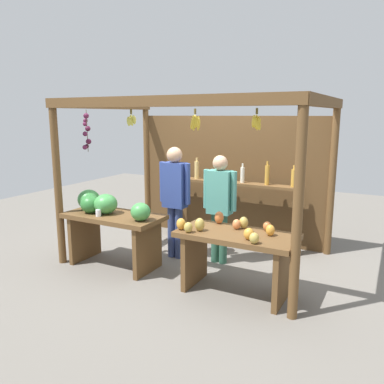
% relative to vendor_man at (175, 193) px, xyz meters
% --- Properties ---
extents(ground_plane, '(12.00, 12.00, 0.00)m').
position_rel_vendor_man_xyz_m(ground_plane, '(0.31, 0.13, -0.95)').
color(ground_plane, slate).
rests_on(ground_plane, ground).
extents(market_stall, '(3.30, 2.19, 2.22)m').
position_rel_vendor_man_xyz_m(market_stall, '(0.31, 0.60, 0.36)').
color(market_stall, brown).
rests_on(market_stall, ground).
extents(fruit_counter_left, '(1.37, 0.64, 0.99)m').
position_rel_vendor_man_xyz_m(fruit_counter_left, '(-0.64, -0.66, -0.28)').
color(fruit_counter_left, brown).
rests_on(fruit_counter_left, ground).
extents(fruit_counter_right, '(1.34, 0.64, 0.87)m').
position_rel_vendor_man_xyz_m(fruit_counter_right, '(1.17, -0.65, -0.39)').
color(fruit_counter_right, brown).
rests_on(fruit_counter_right, ground).
extents(bottle_shelf_unit, '(2.12, 0.22, 1.35)m').
position_rel_vendor_man_xyz_m(bottle_shelf_unit, '(0.46, 0.91, -0.15)').
color(bottle_shelf_unit, brown).
rests_on(bottle_shelf_unit, ground).
extents(vendor_man, '(0.48, 0.21, 1.58)m').
position_rel_vendor_man_xyz_m(vendor_man, '(0.00, 0.00, 0.00)').
color(vendor_man, navy).
rests_on(vendor_man, ground).
extents(vendor_woman, '(0.48, 0.20, 1.49)m').
position_rel_vendor_man_xyz_m(vendor_woman, '(0.63, 0.11, -0.06)').
color(vendor_woman, '#2E5F48').
rests_on(vendor_woman, ground).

